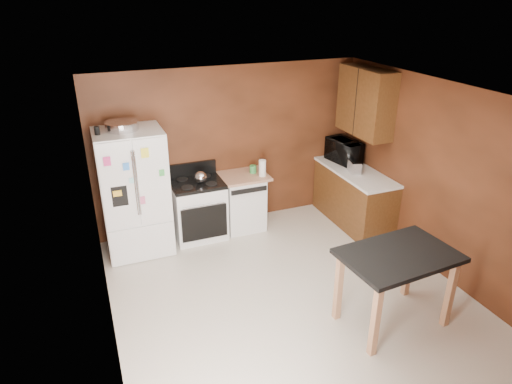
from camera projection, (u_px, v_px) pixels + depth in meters
floor at (290, 297)px, 5.68m from camera, size 4.50×4.50×0.00m
ceiling at (298, 97)px, 4.65m from camera, size 4.50×4.50×0.00m
wall_back at (230, 148)px, 7.07m from camera, size 4.20×0.00×4.20m
wall_front at (432, 336)px, 3.26m from camera, size 4.20×0.00×4.20m
wall_left at (100, 242)px, 4.46m from camera, size 0.00×4.50×4.50m
wall_right at (441, 181)px, 5.87m from camera, size 0.00×4.50×4.50m
roasting_pan at (122, 126)px, 6.01m from camera, size 0.44×0.44×0.11m
pen_cup at (97, 131)px, 5.81m from camera, size 0.07×0.07×0.11m
kettle at (201, 177)px, 6.65m from camera, size 0.18×0.18×0.18m
paper_towel at (262, 168)px, 6.91m from camera, size 0.11×0.11×0.25m
green_canister at (253, 169)px, 7.06m from camera, size 0.11×0.11×0.12m
toaster at (354, 167)px, 7.04m from camera, size 0.21×0.27×0.18m
microwave at (344, 152)px, 7.44m from camera, size 0.51×0.67×0.34m
refrigerator at (134, 193)px, 6.37m from camera, size 0.90×0.80×1.80m
gas_range at (198, 208)px, 6.90m from camera, size 0.76×0.68×1.10m
dishwasher at (242, 201)px, 7.17m from camera, size 0.78×0.63×0.89m
right_cabinets at (357, 169)px, 7.18m from camera, size 0.63×1.58×2.45m
island at (398, 264)px, 4.96m from camera, size 1.29×0.91×0.91m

